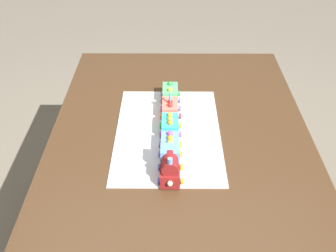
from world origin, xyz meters
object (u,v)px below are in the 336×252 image
Objects in this scene: dining_table at (180,156)px; cake_car_hopper_mint_green at (170,93)px; cake_car_tanker_turquoise at (170,126)px; cake_car_gondola_coral at (170,109)px; cake_locomotive at (170,165)px; cake_car_flatbed_sky_blue at (170,145)px; birthday_candle at (170,95)px.

dining_table is 0.29m from cake_car_hopper_mint_green.
cake_car_tanker_turquoise is 0.12m from cake_car_gondola_coral.
cake_locomotive is 0.36m from cake_car_gondola_coral.
cake_car_flatbed_sky_blue is 0.24m from birthday_candle.
cake_car_tanker_turquoise is (0.02, 0.04, 0.14)m from dining_table.
cake_car_gondola_coral is at bearing 180.00° from cake_car_hopper_mint_green.
cake_locomotive is 1.40× the size of cake_car_tanker_turquoise.
cake_car_hopper_mint_green is (0.24, 0.00, -0.00)m from cake_car_tanker_turquoise.
birthday_candle is at bearing 17.20° from dining_table.
dining_table is 0.20m from cake_car_gondola_coral.
cake_car_flatbed_sky_blue reaches higher than dining_table.
cake_car_flatbed_sky_blue is 1.00× the size of cake_car_gondola_coral.
cake_locomotive reaches higher than cake_car_flatbed_sky_blue.
cake_car_hopper_mint_green is at bearing 0.00° from birthday_candle.
cake_car_flatbed_sky_blue and cake_car_tanker_turquoise have the same top height.
cake_car_gondola_coral is (0.12, 0.00, -0.00)m from cake_car_tanker_turquoise.
cake_locomotive is at bearing -180.00° from cake_car_flatbed_sky_blue.
cake_car_flatbed_sky_blue and cake_car_gondola_coral have the same top height.
cake_locomotive is at bearing 170.25° from dining_table.
cake_car_gondola_coral is 1.00× the size of cake_car_hopper_mint_green.
birthday_candle is at bearing -180.00° from cake_car_hopper_mint_green.
dining_table is 28.50× the size of birthday_candle.
cake_car_tanker_turquoise is 1.00× the size of cake_car_gondola_coral.
cake_car_hopper_mint_green is at bearing 0.00° from cake_locomotive.
cake_car_hopper_mint_green is (0.35, 0.00, -0.00)m from cake_car_flatbed_sky_blue.
dining_table is 0.18m from cake_car_flatbed_sky_blue.
cake_car_tanker_turquoise reaches higher than dining_table.
cake_car_gondola_coral is at bearing 16.73° from dining_table.
cake_car_flatbed_sky_blue is at bearing 180.00° from cake_car_gondola_coral.
cake_car_gondola_coral is 2.04× the size of birthday_candle.
cake_locomotive reaches higher than dining_table.
cake_car_tanker_turquoise is at bearing 180.00° from birthday_candle.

